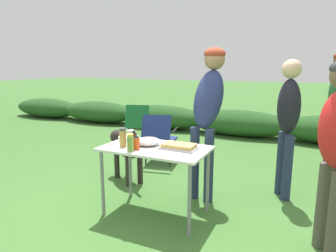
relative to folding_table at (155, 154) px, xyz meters
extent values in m
plane|color=#3D6B2D|center=(0.00, 0.00, -0.66)|extent=(60.00, 60.00, 0.00)
ellipsoid|color=#234C1E|center=(-6.00, 4.13, -0.37)|extent=(2.40, 0.90, 0.59)
ellipsoid|color=#234C1E|center=(-4.00, 4.13, -0.37)|extent=(2.40, 0.90, 0.59)
ellipsoid|color=#234C1E|center=(-2.00, 4.13, -0.37)|extent=(2.40, 0.90, 0.59)
ellipsoid|color=#234C1E|center=(0.00, 4.13, -0.37)|extent=(2.40, 0.90, 0.59)
cube|color=silver|center=(0.00, 0.00, 0.06)|extent=(1.10, 0.64, 0.02)
cylinder|color=gray|center=(-0.49, -0.27, -0.31)|extent=(0.04, 0.04, 0.71)
cylinder|color=gray|center=(0.49, -0.27, -0.31)|extent=(0.04, 0.04, 0.71)
cylinder|color=gray|center=(-0.49, 0.27, -0.31)|extent=(0.04, 0.04, 0.71)
cylinder|color=gray|center=(0.49, 0.27, -0.31)|extent=(0.04, 0.04, 0.71)
cube|color=#9E9EA3|center=(0.25, 0.04, 0.09)|extent=(0.37, 0.22, 0.02)
cube|color=tan|center=(0.25, 0.04, 0.11)|extent=(0.33, 0.19, 0.04)
cylinder|color=white|center=(-0.41, 0.13, 0.10)|extent=(0.23, 0.23, 0.05)
ellipsoid|color=silver|center=(-0.11, 0.05, 0.12)|extent=(0.26, 0.26, 0.08)
cylinder|color=white|center=(-0.28, -0.02, 0.16)|extent=(0.08, 0.08, 0.16)
cylinder|color=#562314|center=(-0.21, -0.08, 0.15)|extent=(0.06, 0.06, 0.14)
cone|color=black|center=(-0.21, -0.08, 0.24)|extent=(0.05, 0.05, 0.04)
cylinder|color=olive|center=(-0.15, -0.24, 0.15)|extent=(0.07, 0.07, 0.15)
cylinder|color=#D1CC47|center=(-0.15, -0.24, 0.24)|extent=(0.06, 0.06, 0.03)
cylinder|color=#CC4214|center=(-0.14, -0.16, 0.14)|extent=(0.07, 0.07, 0.12)
cone|color=black|center=(-0.14, -0.16, 0.22)|extent=(0.06, 0.06, 0.03)
cylinder|color=#B2893D|center=(-0.32, -0.12, 0.16)|extent=(0.07, 0.07, 0.17)
cylinder|color=#4C4C4C|center=(-0.32, -0.12, 0.26)|extent=(0.06, 0.06, 0.03)
cylinder|color=#232D4C|center=(0.23, 0.55, -0.23)|extent=(0.11, 0.11, 0.87)
cylinder|color=#232D4C|center=(0.42, 0.52, -0.23)|extent=(0.11, 0.11, 0.87)
ellipsoid|color=navy|center=(0.35, 0.67, 0.53)|extent=(0.42, 0.54, 0.74)
sphere|color=#936B4C|center=(0.37, 0.80, 0.98)|extent=(0.24, 0.24, 0.24)
ellipsoid|color=#993823|center=(0.37, 0.80, 1.05)|extent=(0.25, 0.25, 0.14)
cylinder|color=#4C473D|center=(1.59, 0.08, -0.28)|extent=(0.12, 0.12, 0.77)
cylinder|color=#4C473D|center=(1.67, -0.11, -0.28)|extent=(0.12, 0.12, 0.77)
cylinder|color=black|center=(1.71, 2.19, -0.24)|extent=(0.10, 0.10, 0.84)
cylinder|color=#232D4C|center=(1.15, 1.12, -0.27)|extent=(0.11, 0.11, 0.79)
cylinder|color=#232D4C|center=(1.24, 0.96, -0.27)|extent=(0.11, 0.11, 0.79)
ellipsoid|color=black|center=(1.20, 1.04, 0.45)|extent=(0.37, 0.41, 0.64)
sphere|color=#DBAD89|center=(1.20, 1.04, 0.87)|extent=(0.22, 0.22, 0.22)
cylinder|color=#28231E|center=(-0.67, 0.51, -0.46)|extent=(0.07, 0.07, 0.40)
cylinder|color=#28231E|center=(-0.58, 0.65, -0.46)|extent=(0.07, 0.07, 0.40)
cylinder|color=#28231E|center=(-1.00, 0.71, -0.46)|extent=(0.07, 0.07, 0.40)
cylinder|color=#28231E|center=(-0.91, 0.85, -0.46)|extent=(0.07, 0.07, 0.40)
ellipsoid|color=#28231E|center=(-0.79, 0.68, -0.19)|extent=(0.64, 0.53, 0.26)
sphere|color=#28231E|center=(-1.08, 0.86, -0.10)|extent=(0.20, 0.20, 0.20)
cone|color=#28231E|center=(-1.15, 0.90, -0.08)|extent=(0.18, 0.17, 0.14)
cylinder|color=#28231E|center=(-0.50, 0.51, -0.18)|extent=(0.18, 0.13, 0.10)
cube|color=#19602D|center=(-1.67, 2.51, -0.28)|extent=(0.58, 0.58, 0.03)
cube|color=#19602D|center=(-1.58, 2.24, -0.05)|extent=(0.49, 0.29, 0.44)
cylinder|color=black|center=(-1.80, 2.26, -0.47)|extent=(0.02, 0.02, 0.38)
cylinder|color=black|center=(-1.42, 2.38, -0.47)|extent=(0.02, 0.02, 0.38)
cylinder|color=black|center=(-1.92, 2.64, -0.47)|extent=(0.02, 0.02, 0.38)
cylinder|color=black|center=(-1.54, 2.76, -0.47)|extent=(0.02, 0.02, 0.38)
cylinder|color=black|center=(-1.89, 2.44, -0.10)|extent=(0.15, 0.40, 0.02)
cylinder|color=black|center=(-1.45, 2.58, -0.10)|extent=(0.15, 0.40, 0.02)
cube|color=navy|center=(-0.74, 1.60, -0.28)|extent=(0.54, 0.54, 0.03)
cube|color=navy|center=(-0.69, 1.33, -0.05)|extent=(0.48, 0.25, 0.44)
cylinder|color=black|center=(-0.90, 1.37, -0.47)|extent=(0.02, 0.02, 0.38)
cylinder|color=black|center=(-0.51, 1.45, -0.47)|extent=(0.02, 0.02, 0.38)
cylinder|color=black|center=(-0.98, 1.76, -0.47)|extent=(0.02, 0.02, 0.38)
cylinder|color=black|center=(-0.58, 1.84, -0.47)|extent=(0.02, 0.02, 0.38)
cylinder|color=black|center=(-0.97, 1.56, -0.10)|extent=(0.10, 0.41, 0.02)
cylinder|color=black|center=(-0.52, 1.65, -0.10)|extent=(0.10, 0.41, 0.02)
camera|label=1|loc=(1.40, -2.66, 0.90)|focal=32.00mm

